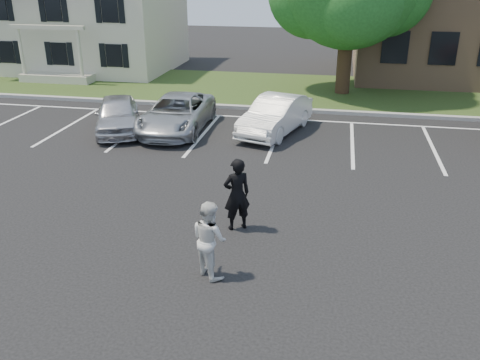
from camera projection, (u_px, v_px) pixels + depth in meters
name	position (u px, v px, depth m)	size (l,w,h in m)	color
ground_plane	(232.00, 247.00, 11.67)	(90.00, 90.00, 0.00)	black
curb	(287.00, 110.00, 22.49)	(40.00, 0.30, 0.15)	gray
grass_strip	(295.00, 90.00, 26.12)	(44.00, 8.00, 0.08)	#293F18
stall_lines	(315.00, 133.00, 19.51)	(34.00, 5.36, 0.01)	white
house	(88.00, 4.00, 30.51)	(10.30, 9.22, 7.60)	beige
man_black_suit	(237.00, 194.00, 12.14)	(0.66, 0.44, 1.82)	black
man_white_shirt	(209.00, 239.00, 10.33)	(0.80, 0.63, 1.65)	silver
car_silver_west	(118.00, 114.00, 19.54)	(1.59, 3.96, 1.35)	silver
car_silver_minivan	(177.00, 113.00, 19.66)	(2.25, 4.87, 1.35)	#ABAEB2
car_white_sedan	(275.00, 115.00, 19.34)	(1.48, 4.24, 1.40)	white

